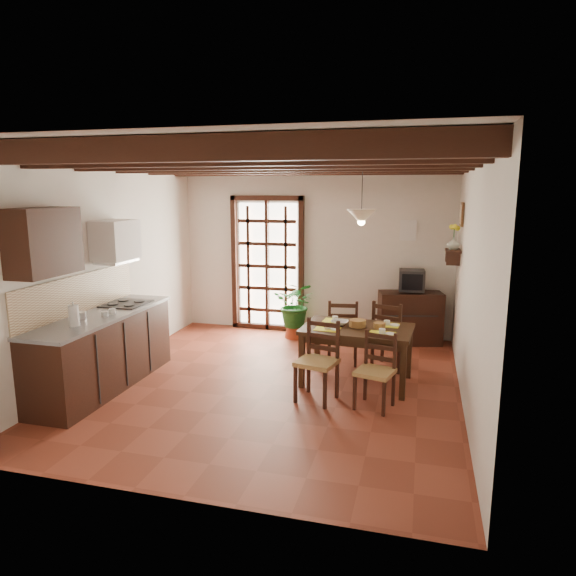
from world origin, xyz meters
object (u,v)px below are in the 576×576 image
(chair_far_right, at_px, (390,347))
(crt_tv, at_px, (412,280))
(sideboard, at_px, (410,318))
(kitchen_counter, at_px, (103,350))
(dining_table, at_px, (357,334))
(chair_near_left, at_px, (317,376))
(potted_plant, at_px, (296,303))
(chair_near_right, at_px, (375,385))
(chair_far_left, at_px, (342,343))
(pendant_lamp, at_px, (361,215))

(chair_far_right, height_order, crt_tv, crt_tv)
(sideboard, relative_size, crt_tv, 2.38)
(kitchen_counter, xyz_separation_m, crt_tv, (3.55, 2.82, 0.53))
(dining_table, height_order, chair_far_right, chair_far_right)
(chair_near_left, height_order, chair_far_right, chair_far_right)
(potted_plant, bearing_deg, sideboard, 4.94)
(kitchen_counter, xyz_separation_m, chair_far_right, (3.33, 1.58, -0.18))
(kitchen_counter, bearing_deg, potted_plant, 56.74)
(dining_table, xyz_separation_m, chair_near_right, (0.29, -0.70, -0.36))
(chair_far_left, relative_size, sideboard, 0.95)
(dining_table, distance_m, chair_near_left, 0.82)
(chair_far_right, bearing_deg, potted_plant, -16.76)
(dining_table, relative_size, pendant_lamp, 1.62)
(kitchen_counter, height_order, chair_far_right, kitchen_counter)
(dining_table, xyz_separation_m, chair_near_left, (-0.37, -0.65, -0.34))
(kitchen_counter, distance_m, chair_near_left, 2.61)
(chair_far_right, relative_size, pendant_lamp, 1.11)
(chair_far_left, bearing_deg, sideboard, -134.25)
(sideboard, bearing_deg, chair_near_left, -123.82)
(chair_far_left, xyz_separation_m, crt_tv, (0.88, 1.20, 0.72))
(chair_far_left, distance_m, sideboard, 1.49)
(chair_near_left, distance_m, potted_plant, 2.55)
(chair_near_left, height_order, pendant_lamp, pendant_lamp)
(kitchen_counter, relative_size, chair_near_left, 2.44)
(chair_near_left, relative_size, potted_plant, 0.47)
(chair_near_right, distance_m, chair_far_right, 1.35)
(crt_tv, bearing_deg, dining_table, -111.35)
(dining_table, height_order, chair_near_right, chair_near_right)
(chair_near_left, xyz_separation_m, chair_far_left, (0.08, 1.35, -0.00))
(crt_tv, relative_size, potted_plant, 0.21)
(chair_far_left, height_order, potted_plant, potted_plant)
(kitchen_counter, height_order, pendant_lamp, pendant_lamp)
(dining_table, relative_size, potted_plant, 0.70)
(chair_near_left, relative_size, chair_far_right, 0.98)
(crt_tv, bearing_deg, chair_near_right, -100.63)
(chair_far_right, xyz_separation_m, pendant_lamp, (-0.37, -0.55, 1.79))
(dining_table, relative_size, crt_tv, 3.40)
(pendant_lamp, bearing_deg, sideboard, 71.83)
(dining_table, xyz_separation_m, crt_tv, (0.59, 1.89, 0.38))
(dining_table, bearing_deg, crt_tv, 76.21)
(chair_far_left, bearing_deg, dining_table, 104.11)
(chair_near_left, bearing_deg, dining_table, 73.66)
(dining_table, bearing_deg, pendant_lamp, 93.53)
(dining_table, distance_m, sideboard, 2.00)
(chair_near_left, relative_size, chair_near_right, 1.10)
(pendant_lamp, bearing_deg, crt_tv, 71.78)
(dining_table, height_order, potted_plant, potted_plant)
(dining_table, distance_m, potted_plant, 2.12)
(chair_near_left, distance_m, crt_tv, 2.81)
(chair_far_right, bearing_deg, dining_table, 78.52)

